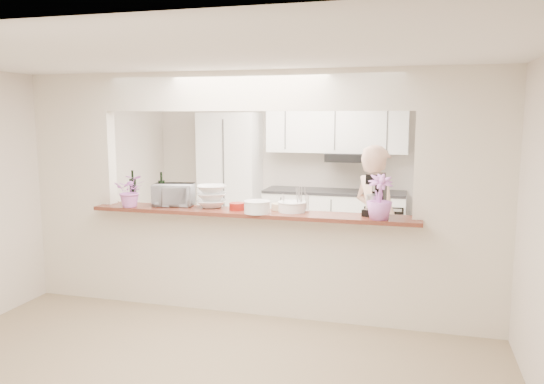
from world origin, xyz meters
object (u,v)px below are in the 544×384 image
at_px(refrigerator, 446,201).
at_px(toaster_oven, 174,195).
at_px(stand_mixer, 376,196).
at_px(person, 375,223).

bearing_deg(refrigerator, toaster_oven, -138.60).
relative_size(toaster_oven, stand_mixer, 1.03).
height_order(refrigerator, toaster_oven, refrigerator).
height_order(refrigerator, stand_mixer, refrigerator).
height_order(stand_mixer, person, person).
xyz_separation_m(refrigerator, stand_mixer, (-0.80, -2.59, 0.42)).
distance_m(refrigerator, toaster_oven, 3.95).
xyz_separation_m(refrigerator, toaster_oven, (-2.95, -2.60, 0.36)).
distance_m(toaster_oven, person, 2.26).
bearing_deg(stand_mixer, person, 94.19).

